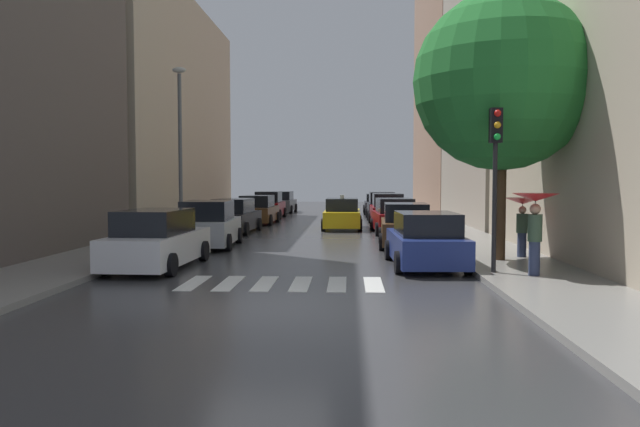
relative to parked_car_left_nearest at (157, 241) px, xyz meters
The scene contains 25 objects.
ground_plane 18.97m from the parked_car_left_nearest, 77.88° to the left, with size 28.00×72.00×0.04m, color #37373A.
sidewalk_left 18.71m from the parked_car_left_nearest, 97.75° to the left, with size 3.00×72.00×0.15m, color gray.
sidewalk_right 21.30m from the parked_car_left_nearest, 60.51° to the left, with size 3.00×72.00×0.15m, color gray.
crosswalk_stripes 4.77m from the parked_car_left_nearest, 32.15° to the right, with size 4.95×2.20×0.01m.
building_left_mid 22.45m from the parked_car_left_nearest, 108.96° to the left, with size 6.00×21.82×13.78m, color #B2A38C.
building_right_mid 25.64m from the parked_car_left_nearest, 49.89° to the left, with size 6.00×13.45×23.24m, color #9E9384.
building_right_far 38.49m from the parked_car_left_nearest, 66.03° to the left, with size 6.00×17.87×23.72m, color #8C6B56.
parked_car_left_nearest is the anchor object (origin of this frame).
parked_car_left_second 5.53m from the parked_car_left_nearest, 87.79° to the left, with size 2.28×4.35×1.79m.
parked_car_left_third 11.70m from the parked_car_left_nearest, 89.87° to the left, with size 2.17×4.68×1.68m.
parked_car_left_fourth 17.85m from the parked_car_left_nearest, 89.25° to the left, with size 2.25×4.31×1.68m.
parked_car_left_fifth 23.50m from the parked_car_left_nearest, 89.62° to the left, with size 2.04×4.08×1.81m.
parked_car_left_sixth 30.24m from the parked_car_left_nearest, 89.53° to the left, with size 2.21×4.66×1.69m.
parked_car_right_nearest 7.93m from the parked_car_left_nearest, ahead, with size 2.24×4.51×1.63m.
parked_car_right_second 9.84m from the parked_car_left_nearest, 37.54° to the left, with size 2.19×4.22×1.69m.
parked_car_right_third 14.11m from the parked_car_left_nearest, 56.44° to the left, with size 2.22×4.41×1.71m.
parked_car_right_fourth 18.84m from the parked_car_left_nearest, 65.50° to the left, with size 2.06×4.61×1.82m.
parked_car_right_fifth 23.96m from the parked_car_left_nearest, 71.07° to the left, with size 2.02×4.53×1.79m.
parked_car_right_sixth 29.61m from the parked_car_left_nearest, 74.83° to the left, with size 2.07×4.57×1.54m.
taxi_midroad 15.28m from the parked_car_left_nearest, 69.85° to the left, with size 2.10×4.45×1.81m.
pedestrian_foreground 11.30m from the parked_car_left_nearest, 10.08° to the left, with size 1.18×1.18×1.87m.
pedestrian_near_tree 10.54m from the parked_car_left_nearest, ahead, with size 1.16×1.16×2.10m.
street_tree_right 11.33m from the parked_car_left_nearest, ahead, with size 5.35×5.35×8.07m.
traffic_light_right_corner 9.84m from the parked_car_left_nearest, ahead, with size 0.30×0.42×4.30m.
lamp_post_left 8.93m from the parked_car_left_nearest, 101.01° to the left, with size 0.60×0.28×7.20m.
Camera 1 is at (1.63, -11.74, 2.58)m, focal length 33.64 mm.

